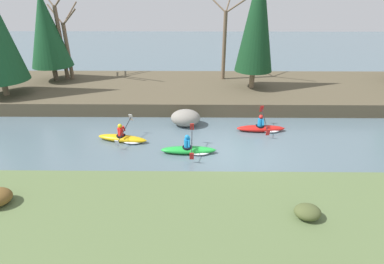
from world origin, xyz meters
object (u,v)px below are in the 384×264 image
object	(u,v)px
kayaker_middle	(191,150)
kayaker_lead	(263,128)
boulder_midstream	(186,118)
kayaker_trailing	(124,138)

from	to	relation	value
kayaker_middle	kayaker_lead	bearing A→B (deg)	31.97
boulder_midstream	kayaker_middle	bearing A→B (deg)	-84.08
kayaker_trailing	boulder_midstream	world-z (taller)	kayaker_trailing
kayaker_middle	boulder_midstream	world-z (taller)	kayaker_middle
kayaker_trailing	boulder_midstream	size ratio (longest dim) A/B	1.62
kayaker_trailing	boulder_midstream	xyz separation A→B (m)	(3.21, 2.09, 0.29)
kayaker_middle	kayaker_trailing	distance (m)	3.75
kayaker_lead	boulder_midstream	xyz separation A→B (m)	(-4.41, 0.75, 0.29)
kayaker_middle	boulder_midstream	bearing A→B (deg)	95.84
kayaker_lead	kayaker_middle	world-z (taller)	same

